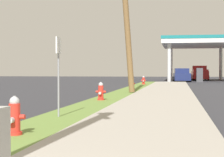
{
  "coord_description": "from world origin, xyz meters",
  "views": [
    {
      "loc": [
        3.77,
        -2.77,
        1.36
      ],
      "look_at": [
        0.83,
        14.68,
        0.98
      ],
      "focal_mm": 62.85,
      "sensor_mm": 36.0,
      "label": 1
    }
  ],
  "objects_px": {
    "fire_hydrant_third": "(132,84)",
    "fire_hydrant_fourth": "(143,81)",
    "fire_hydrant_nearest": "(14,118)",
    "fire_hydrant_second": "(101,92)",
    "car_navy_by_near_pump": "(182,76)",
    "truck_red_at_forecourt": "(200,73)",
    "utility_pole_midground": "(126,6)",
    "street_sign_post": "(58,60)"
  },
  "relations": [
    {
      "from": "street_sign_post",
      "to": "truck_red_at_forecourt",
      "type": "xyz_separation_m",
      "value": [
        6.04,
        44.27,
        -0.72
      ]
    },
    {
      "from": "truck_red_at_forecourt",
      "to": "street_sign_post",
      "type": "bearing_deg",
      "value": -97.77
    },
    {
      "from": "fire_hydrant_third",
      "to": "utility_pole_midground",
      "type": "distance_m",
      "value": 5.87
    },
    {
      "from": "fire_hydrant_third",
      "to": "fire_hydrant_fourth",
      "type": "xyz_separation_m",
      "value": [
        0.03,
        8.67,
        0.0
      ]
    },
    {
      "from": "fire_hydrant_nearest",
      "to": "street_sign_post",
      "type": "relative_size",
      "value": 0.35
    },
    {
      "from": "fire_hydrant_nearest",
      "to": "fire_hydrant_third",
      "type": "xyz_separation_m",
      "value": [
        0.07,
        18.6,
        0.0
      ]
    },
    {
      "from": "fire_hydrant_third",
      "to": "car_navy_by_near_pump",
      "type": "height_order",
      "value": "car_navy_by_near_pump"
    },
    {
      "from": "street_sign_post",
      "to": "truck_red_at_forecourt",
      "type": "height_order",
      "value": "street_sign_post"
    },
    {
      "from": "fire_hydrant_fourth",
      "to": "utility_pole_midground",
      "type": "xyz_separation_m",
      "value": [
        0.07,
        -12.43,
        4.5
      ]
    },
    {
      "from": "street_sign_post",
      "to": "fire_hydrant_second",
      "type": "bearing_deg",
      "value": 90.15
    },
    {
      "from": "car_navy_by_near_pump",
      "to": "fire_hydrant_fourth",
      "type": "bearing_deg",
      "value": -104.96
    },
    {
      "from": "fire_hydrant_third",
      "to": "utility_pole_midground",
      "type": "bearing_deg",
      "value": -88.53
    },
    {
      "from": "street_sign_post",
      "to": "car_navy_by_near_pump",
      "type": "xyz_separation_m",
      "value": [
        3.56,
        37.05,
        -0.91
      ]
    },
    {
      "from": "fire_hydrant_nearest",
      "to": "car_navy_by_near_pump",
      "type": "bearing_deg",
      "value": 84.99
    },
    {
      "from": "utility_pole_midground",
      "to": "street_sign_post",
      "type": "bearing_deg",
      "value": -91.07
    },
    {
      "from": "fire_hydrant_fourth",
      "to": "fire_hydrant_third",
      "type": "bearing_deg",
      "value": -90.18
    },
    {
      "from": "fire_hydrant_fourth",
      "to": "street_sign_post",
      "type": "distance_m",
      "value": 24.32
    },
    {
      "from": "fire_hydrant_fourth",
      "to": "car_navy_by_near_pump",
      "type": "height_order",
      "value": "car_navy_by_near_pump"
    },
    {
      "from": "fire_hydrant_second",
      "to": "car_navy_by_near_pump",
      "type": "bearing_deg",
      "value": 83.46
    },
    {
      "from": "fire_hydrant_third",
      "to": "street_sign_post",
      "type": "xyz_separation_m",
      "value": [
        -0.12,
        -15.62,
        1.19
      ]
    },
    {
      "from": "street_sign_post",
      "to": "car_navy_by_near_pump",
      "type": "bearing_deg",
      "value": 84.51
    },
    {
      "from": "utility_pole_midground",
      "to": "fire_hydrant_nearest",
      "type": "bearing_deg",
      "value": -90.65
    },
    {
      "from": "fire_hydrant_second",
      "to": "truck_red_at_forecourt",
      "type": "bearing_deg",
      "value": 81.05
    },
    {
      "from": "truck_red_at_forecourt",
      "to": "fire_hydrant_fourth",
      "type": "bearing_deg",
      "value": -106.42
    },
    {
      "from": "fire_hydrant_nearest",
      "to": "street_sign_post",
      "type": "xyz_separation_m",
      "value": [
        -0.05,
        2.97,
        1.19
      ]
    },
    {
      "from": "fire_hydrant_second",
      "to": "utility_pole_midground",
      "type": "height_order",
      "value": "utility_pole_midground"
    },
    {
      "from": "fire_hydrant_second",
      "to": "fire_hydrant_fourth",
      "type": "height_order",
      "value": "same"
    },
    {
      "from": "utility_pole_midground",
      "to": "street_sign_post",
      "type": "height_order",
      "value": "utility_pole_midground"
    },
    {
      "from": "fire_hydrant_fourth",
      "to": "truck_red_at_forecourt",
      "type": "height_order",
      "value": "truck_red_at_forecourt"
    },
    {
      "from": "fire_hydrant_nearest",
      "to": "fire_hydrant_second",
      "type": "height_order",
      "value": "same"
    },
    {
      "from": "car_navy_by_near_pump",
      "to": "truck_red_at_forecourt",
      "type": "height_order",
      "value": "truck_red_at_forecourt"
    },
    {
      "from": "fire_hydrant_third",
      "to": "truck_red_at_forecourt",
      "type": "distance_m",
      "value": 29.25
    },
    {
      "from": "fire_hydrant_nearest",
      "to": "fire_hydrant_fourth",
      "type": "height_order",
      "value": "same"
    },
    {
      "from": "street_sign_post",
      "to": "car_navy_by_near_pump",
      "type": "height_order",
      "value": "street_sign_post"
    },
    {
      "from": "fire_hydrant_fourth",
      "to": "car_navy_by_near_pump",
      "type": "relative_size",
      "value": 0.16
    },
    {
      "from": "utility_pole_midground",
      "to": "car_navy_by_near_pump",
      "type": "bearing_deg",
      "value": 82.45
    },
    {
      "from": "fire_hydrant_second",
      "to": "car_navy_by_near_pump",
      "type": "distance_m",
      "value": 31.41
    },
    {
      "from": "truck_red_at_forecourt",
      "to": "fire_hydrant_third",
      "type": "bearing_deg",
      "value": -101.67
    },
    {
      "from": "fire_hydrant_third",
      "to": "fire_hydrant_fourth",
      "type": "distance_m",
      "value": 8.67
    },
    {
      "from": "fire_hydrant_nearest",
      "to": "truck_red_at_forecourt",
      "type": "relative_size",
      "value": 0.14
    },
    {
      "from": "fire_hydrant_third",
      "to": "car_navy_by_near_pump",
      "type": "relative_size",
      "value": 0.16
    },
    {
      "from": "car_navy_by_near_pump",
      "to": "truck_red_at_forecourt",
      "type": "xyz_separation_m",
      "value": [
        2.48,
        7.21,
        0.19
      ]
    }
  ]
}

